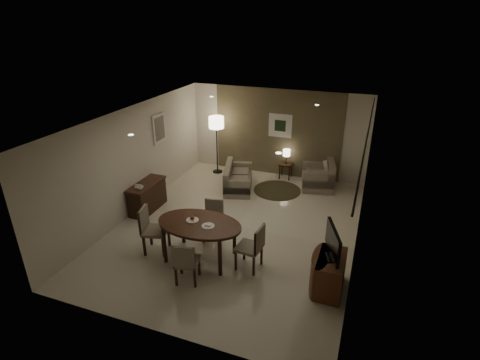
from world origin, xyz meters
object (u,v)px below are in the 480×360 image
at_px(console_desk, 147,197).
at_px(dining_table, 200,241).
at_px(tv_cabinet, 330,274).
at_px(chair_left, 156,230).
at_px(sofa, 238,177).
at_px(armchair, 318,175).
at_px(chair_near, 187,261).
at_px(side_table, 286,171).
at_px(floor_lamp, 217,145).
at_px(chair_right, 249,247).
at_px(chair_far, 213,222).

bearing_deg(console_desk, dining_table, -32.97).
bearing_deg(tv_cabinet, chair_left, -179.42).
distance_m(sofa, armchair, 2.33).
height_order(tv_cabinet, chair_left, chair_left).
bearing_deg(chair_near, chair_left, -43.93).
bearing_deg(armchair, side_table, -122.25).
relative_size(chair_left, side_table, 2.12).
bearing_deg(chair_near, console_desk, -56.46).
bearing_deg(tv_cabinet, chair_near, -165.07).
relative_size(tv_cabinet, side_table, 1.85).
relative_size(chair_near, sofa, 0.60).
distance_m(dining_table, floor_lamp, 4.66).
height_order(dining_table, chair_right, chair_right).
relative_size(chair_right, floor_lamp, 0.53).
xyz_separation_m(tv_cabinet, chair_far, (-2.72, 0.81, 0.10)).
height_order(dining_table, chair_near, chair_near).
xyz_separation_m(sofa, floor_lamp, (-1.05, 0.90, 0.56)).
bearing_deg(tv_cabinet, armchair, 102.40).
height_order(chair_far, chair_right, chair_right).
xyz_separation_m(console_desk, armchair, (3.93, 2.86, 0.04)).
xyz_separation_m(dining_table, sofa, (-0.46, 3.48, -0.06)).
relative_size(chair_far, sofa, 0.60).
relative_size(chair_right, armchair, 1.04).
xyz_separation_m(chair_near, chair_right, (0.96, 0.79, 0.04)).
relative_size(tv_cabinet, floor_lamp, 0.49).
distance_m(armchair, floor_lamp, 3.27).
height_order(chair_near, chair_left, chair_left).
bearing_deg(dining_table, console_desk, 147.03).
xyz_separation_m(dining_table, chair_right, (1.06, 0.04, 0.07)).
relative_size(chair_far, side_table, 1.87).
height_order(chair_near, floor_lamp, floor_lamp).
relative_size(console_desk, side_table, 2.47).
bearing_deg(floor_lamp, chair_right, -59.37).
bearing_deg(chair_right, floor_lamp, -143.79).
relative_size(chair_far, chair_left, 0.88).
bearing_deg(sofa, console_desk, 122.84).
height_order(chair_near, armchair, chair_near).
bearing_deg(side_table, chair_far, -100.19).
bearing_deg(chair_far, chair_left, -150.90).
bearing_deg(dining_table, chair_far, 93.40).
bearing_deg(chair_near, tv_cabinet, -178.03).
relative_size(console_desk, dining_table, 0.67).
relative_size(chair_right, side_table, 2.01).
distance_m(chair_right, floor_lamp, 5.06).
bearing_deg(armchair, tv_cabinet, 0.35).
xyz_separation_m(console_desk, sofa, (1.75, 2.05, -0.02)).
height_order(sofa, armchair, armchair).
bearing_deg(sofa, chair_near, 170.88).
distance_m(console_desk, sofa, 2.70).
xyz_separation_m(tv_cabinet, floor_lamp, (-4.19, 4.45, 0.57)).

